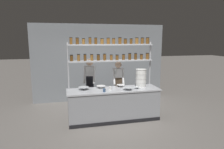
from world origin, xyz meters
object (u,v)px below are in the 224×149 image
Objects in this scene: prep_bowl_near_right at (121,86)px; chef_center at (118,83)px; container_stack at (141,78)px; prep_bowl_center_back at (101,87)px; spice_shelf_unit at (112,53)px; prep_bowl_center_front at (137,88)px; prep_bowl_far_left at (128,89)px; serving_cup_by_board at (110,88)px; chef_left at (90,82)px; prep_bowl_near_left at (84,88)px; serving_cup_front at (104,90)px.

chef_center is at bearing 84.69° from prep_bowl_near_right.
prep_bowl_near_right is (-0.60, 0.10, -0.23)m from container_stack.
spice_shelf_unit is at bearing 20.08° from prep_bowl_center_back.
prep_bowl_near_right is (0.25, -0.11, -0.97)m from spice_shelf_unit.
prep_bowl_center_back reaches higher than prep_bowl_center_front.
prep_bowl_far_left is 0.50m from serving_cup_by_board.
spice_shelf_unit reaches higher than chef_center.
prep_bowl_far_left reaches higher than prep_bowl_near_right.
chef_left is 0.73m from prep_bowl_near_left.
prep_bowl_near_left is 1.14× the size of prep_bowl_center_back.
prep_bowl_center_back is at bearing 150.71° from prep_bowl_far_left.
chef_center is (0.89, -0.15, -0.06)m from chef_left.
prep_bowl_near_right is at bearing -24.54° from spice_shelf_unit.
prep_bowl_center_back is at bearing -51.64° from chef_left.
prep_bowl_center_front is at bearing 17.15° from prep_bowl_far_left.
prep_bowl_far_left is 3.16× the size of serving_cup_front.
container_stack reaches higher than prep_bowl_center_front.
prep_bowl_near_right is at bearing -18.17° from chef_left.
chef_left is at bearing 112.47° from prep_bowl_center_back.
chef_center is at bearing 58.52° from serving_cup_by_board.
container_stack is (0.85, -0.22, -0.73)m from spice_shelf_unit.
spice_shelf_unit reaches higher than serving_cup_by_board.
prep_bowl_near_left is (-0.87, -0.21, -0.96)m from spice_shelf_unit.
prep_bowl_near_left is (-1.72, 0.00, -0.23)m from container_stack.
prep_bowl_near_left is (-1.16, -0.53, 0.02)m from chef_center.
prep_bowl_center_front is 0.67× the size of prep_bowl_near_right.
prep_bowl_near_right is 2.80× the size of serving_cup_front.
chef_center reaches higher than prep_bowl_near_right.
prep_bowl_center_back is 0.95× the size of prep_bowl_far_left.
serving_cup_by_board is at bearing -109.42° from spice_shelf_unit.
prep_bowl_center_front is at bearing -19.48° from chef_left.
chef_left is 0.96m from serving_cup_by_board.
prep_bowl_center_front is at bearing -38.02° from prep_bowl_near_right.
container_stack is 0.38m from prep_bowl_center_front.
serving_cup_by_board is (0.73, -0.17, 0.01)m from prep_bowl_near_left.
prep_bowl_center_back is (-1.01, 0.30, 0.01)m from prep_bowl_center_front.
prep_bowl_near_left is 0.63m from serving_cup_front.
serving_cup_by_board reaches higher than prep_bowl_center_back.
spice_shelf_unit is at bearing 146.71° from prep_bowl_center_front.
spice_shelf_unit is 1.15m from prep_bowl_far_left.
prep_bowl_center_front is (0.65, -0.43, -0.98)m from spice_shelf_unit.
serving_cup_front is at bearing -33.57° from prep_bowl_near_left.
serving_cup_front is (0.26, -1.02, -0.04)m from chef_left.
container_stack reaches higher than prep_bowl_near_right.
prep_bowl_center_back is at bearing 131.87° from serving_cup_by_board.
chef_left is at bearing 145.94° from prep_bowl_near_right.
container_stack is at bearing -4.06° from prep_bowl_center_back.
prep_bowl_center_front is at bearing 7.65° from serving_cup_front.
prep_bowl_far_left is (0.05, -0.84, 0.01)m from chef_center.
chef_center is 0.43m from prep_bowl_near_right.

